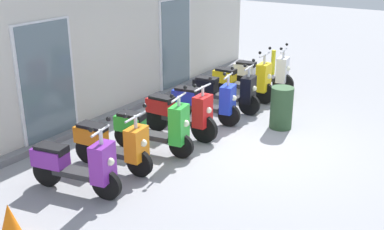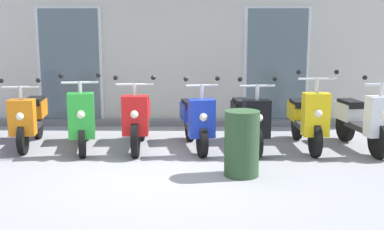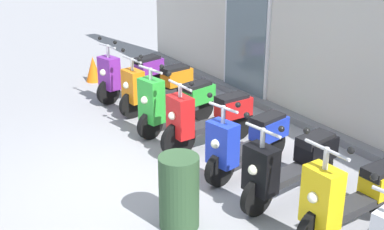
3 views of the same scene
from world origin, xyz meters
name	(u,v)px [view 3 (image 3 of 3)]	position (x,y,z in m)	size (l,w,h in m)	color
ground_plane	(145,184)	(0.00, 0.00, 0.00)	(40.00, 40.00, 0.00)	#939399
storefront_facade	(339,18)	(0.00, 3.35, 1.82)	(10.80, 0.50, 3.76)	beige
scooter_purple	(130,73)	(-3.11, 1.35, 0.47)	(0.65, 1.53, 1.22)	black
scooter_orange	(156,85)	(-2.23, 1.42, 0.48)	(0.60, 1.53, 1.16)	black
scooter_green	(175,101)	(-1.32, 1.25, 0.49)	(0.67, 1.56, 1.25)	black
scooter_red	(208,118)	(-0.46, 1.30, 0.49)	(0.62, 1.65, 1.22)	black
scooter_blue	(247,141)	(0.45, 1.31, 0.47)	(0.64, 1.54, 1.20)	black
scooter_black	(290,164)	(1.29, 1.31, 0.48)	(0.60, 1.63, 1.21)	black
scooter_yellow	(353,195)	(2.22, 1.35, 0.49)	(0.63, 1.67, 1.30)	black
trash_bin	(179,192)	(1.06, -0.13, 0.43)	(0.45, 0.45, 0.86)	#2D4C2D
traffic_cone	(93,69)	(-4.43, 1.15, 0.26)	(0.32, 0.32, 0.52)	orange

